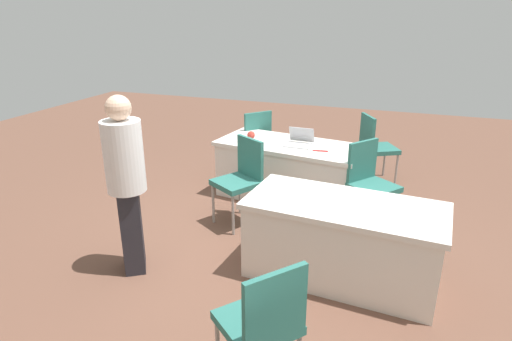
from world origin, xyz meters
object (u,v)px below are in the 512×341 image
at_px(table_mid_left, 342,240).
at_px(chair_tucked_right, 241,176).
at_px(scissors_red, 320,151).
at_px(laptop_silver, 299,142).
at_px(chair_tucked_left, 254,138).
at_px(table_foreground, 289,171).
at_px(yarn_ball, 251,135).
at_px(chair_near_front, 370,179).
at_px(chair_aisle, 375,144).
at_px(person_attendee_browsing, 126,178).
at_px(chair_by_pillar, 263,320).

relative_size(table_mid_left, chair_tucked_right, 1.81).
bearing_deg(scissors_red, laptop_silver, -34.07).
relative_size(chair_tucked_left, chair_tucked_right, 0.99).
bearing_deg(table_foreground, yarn_ball, -3.18).
height_order(table_foreground, laptop_silver, laptop_silver).
bearing_deg(yarn_ball, laptop_silver, 174.63).
bearing_deg(chair_near_front, chair_aisle, -140.30).
bearing_deg(laptop_silver, person_attendee_browsing, 64.74).
xyz_separation_m(table_foreground, chair_tucked_left, (0.71, -0.60, 0.19)).
bearing_deg(chair_tucked_left, scissors_red, -83.58).
xyz_separation_m(chair_tucked_left, chair_tucked_right, (-0.38, 1.46, 0.01)).
bearing_deg(laptop_silver, scissors_red, 154.75).
relative_size(chair_by_pillar, scissors_red, 5.27).
distance_m(chair_near_front, yarn_ball, 1.65).
xyz_separation_m(chair_tucked_left, chair_aisle, (-1.67, -0.32, -0.01)).
distance_m(chair_tucked_right, laptop_silver, 0.95).
bearing_deg(chair_tucked_right, laptop_silver, -87.20).
bearing_deg(yarn_ball, chair_tucked_right, 103.46).
relative_size(table_foreground, table_mid_left, 1.08).
xyz_separation_m(chair_near_front, chair_tucked_right, (1.35, 0.41, 0.01)).
bearing_deg(table_mid_left, chair_aisle, -90.86).
bearing_deg(chair_near_front, table_mid_left, 31.27).
xyz_separation_m(chair_tucked_left, person_attendee_browsing, (0.21, 2.69, 0.36)).
bearing_deg(table_foreground, laptop_silver, 165.12).
xyz_separation_m(chair_by_pillar, yarn_ball, (1.20, -3.02, 0.24)).
relative_size(chair_near_front, chair_by_pillar, 1.01).
distance_m(chair_tucked_left, scissors_red, 1.39).
distance_m(table_mid_left, chair_tucked_left, 2.72).
height_order(chair_tucked_right, chair_by_pillar, chair_tucked_right).
bearing_deg(table_mid_left, yarn_ball, -47.44).
bearing_deg(chair_tucked_left, chair_aisle, -37.70).
height_order(chair_near_front, chair_aisle, chair_aisle).
height_order(chair_tucked_left, scissors_red, chair_tucked_left).
height_order(table_foreground, scissors_red, scissors_red).
xyz_separation_m(chair_tucked_left, yarn_ball, (-0.17, 0.57, 0.22)).
bearing_deg(table_mid_left, chair_tucked_right, -29.48).
bearing_deg(chair_aisle, table_mid_left, -29.87).
bearing_deg(chair_near_front, yarn_ball, -70.09).
bearing_deg(yarn_ball, table_mid_left, 132.56).
height_order(chair_tucked_right, scissors_red, chair_tucked_right).
distance_m(chair_aisle, person_attendee_browsing, 3.57).
bearing_deg(chair_near_front, table_foreground, -76.55).
relative_size(laptop_silver, scissors_red, 1.81).
bearing_deg(chair_by_pillar, scissors_red, 44.34).
distance_m(chair_tucked_left, chair_aisle, 1.70).
height_order(chair_tucked_left, laptop_silver, chair_tucked_left).
bearing_deg(person_attendee_browsing, table_foreground, -57.30).
bearing_deg(laptop_silver, table_foreground, -13.33).
bearing_deg(chair_near_front, chair_by_pillar, 28.65).
bearing_deg(chair_aisle, laptop_silver, -70.34).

